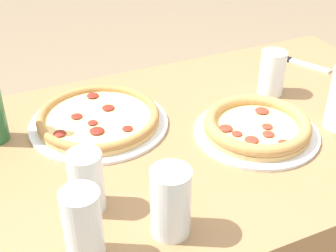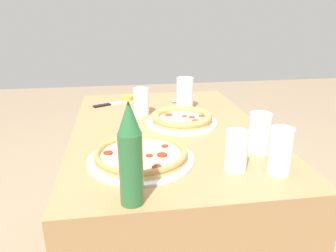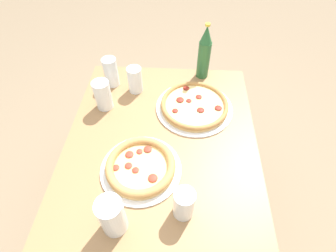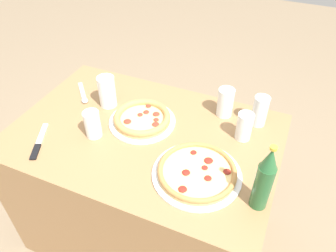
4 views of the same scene
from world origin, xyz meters
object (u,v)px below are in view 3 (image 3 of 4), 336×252
glass_mango_juice (135,81)px  beer_bottle (204,53)px  glass_cola (184,205)px  glass_red_wine (103,96)px  glass_iced_tea (112,217)px  pizza_pepperoni (194,106)px  glass_lemonade (111,73)px  pizza_veggie (141,167)px

glass_mango_juice → beer_bottle: bearing=112.4°
glass_cola → glass_mango_juice: size_ratio=0.98×
glass_red_wine → glass_cola: glass_red_wine is taller
glass_cola → beer_bottle: bearing=173.7°
glass_iced_tea → beer_bottle: 0.82m
pizza_pepperoni → glass_mango_juice: glass_mango_juice is taller
pizza_pepperoni → glass_red_wine: size_ratio=2.51×
glass_red_wine → glass_mango_juice: 0.17m
glass_red_wine → beer_bottle: beer_bottle is taller
glass_lemonade → glass_mango_juice: glass_lemonade is taller
glass_red_wine → glass_lemonade: bearing=178.5°
glass_lemonade → glass_red_wine: bearing=-1.5°
pizza_pepperoni → beer_bottle: 0.26m
glass_iced_tea → glass_mango_juice: bearing=-177.8°
glass_red_wine → glass_iced_tea: 0.54m
pizza_pepperoni → glass_mango_juice: (-0.11, -0.27, 0.04)m
beer_bottle → glass_lemonade: bearing=-78.3°
pizza_veggie → beer_bottle: (-0.56, 0.23, 0.11)m
glass_lemonade → beer_bottle: 0.44m
glass_mango_juice → pizza_pepperoni: bearing=68.7°
pizza_veggie → pizza_pepperoni: bearing=149.1°
glass_iced_tea → glass_cola: 0.22m
glass_lemonade → glass_mango_juice: 0.12m
glass_lemonade → pizza_pepperoni: bearing=69.6°
glass_iced_tea → glass_lemonade: (-0.67, -0.14, -0.01)m
glass_lemonade → glass_cola: 0.71m
beer_bottle → glass_iced_tea: bearing=-20.6°
glass_red_wine → glass_cola: 0.58m
pizza_pepperoni → glass_iced_tea: glass_iced_tea is taller
pizza_veggie → glass_iced_tea: glass_iced_tea is taller
pizza_pepperoni → glass_lemonade: (-0.14, -0.39, 0.05)m
glass_lemonade → beer_bottle: bearing=101.7°
pizza_veggie → glass_lemonade: bearing=-157.4°
glass_red_wine → beer_bottle: (-0.24, 0.43, 0.07)m
glass_cola → glass_mango_juice: glass_mango_juice is taller
glass_cola → beer_bottle: beer_bottle is taller
pizza_veggie → glass_lemonade: 0.51m
glass_iced_tea → glass_cola: size_ratio=1.24×
glass_red_wine → glass_iced_tea: size_ratio=0.90×
glass_mango_juice → pizza_veggie: bearing=10.2°
glass_cola → glass_mango_juice: (-0.58, -0.23, 0.00)m
glass_red_wine → beer_bottle: bearing=119.3°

